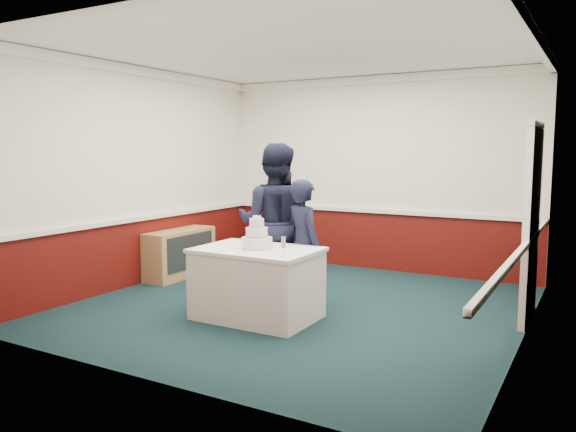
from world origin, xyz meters
The scene contains 9 objects.
ground centered at (0.00, 0.00, 0.00)m, with size 5.00×5.00×0.00m, color #11272B.
room_shell centered at (0.08, 0.61, 1.97)m, with size 5.00×5.00×3.00m.
sideboard centered at (-2.28, 0.54, 0.35)m, with size 0.41×1.20×0.70m.
cake_table centered at (-0.18, -0.63, 0.40)m, with size 1.32×0.92×0.79m.
wedding_cake centered at (-0.18, -0.63, 0.90)m, with size 0.35×0.35×0.36m.
cake_knife centered at (-0.21, -0.83, 0.79)m, with size 0.01×0.22×0.01m, color silver.
champagne_flute centered at (0.32, -0.91, 0.93)m, with size 0.05×0.05×0.21m.
person_man centered at (-0.39, 0.11, 0.97)m, with size 0.95×0.74×1.95m, color black.
person_woman centered at (0.11, -0.07, 0.77)m, with size 0.56×0.37×1.53m, color black.
Camera 1 is at (3.12, -5.76, 1.87)m, focal length 35.00 mm.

